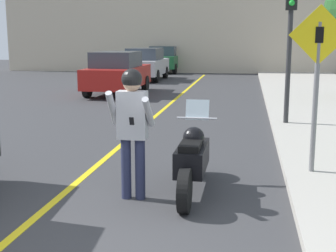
% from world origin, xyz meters
% --- Properties ---
extents(road_center_line, '(0.12, 36.00, 0.01)m').
position_xyz_m(road_center_line, '(-0.60, 6.00, 0.00)').
color(road_center_line, yellow).
rests_on(road_center_line, ground).
extents(building_backdrop, '(28.00, 1.20, 8.18)m').
position_xyz_m(building_backdrop, '(0.00, 26.00, 4.09)').
color(building_backdrop, beige).
rests_on(building_backdrop, ground).
extents(motorcycle, '(0.62, 2.22, 1.28)m').
position_xyz_m(motorcycle, '(1.22, 2.25, 0.49)').
color(motorcycle, black).
rests_on(motorcycle, ground).
extents(person_biker, '(0.59, 0.49, 1.82)m').
position_xyz_m(person_biker, '(0.44, 1.82, 1.13)').
color(person_biker, '#282D4C').
rests_on(person_biker, ground).
extents(crossing_sign, '(0.91, 0.08, 2.59)m').
position_xyz_m(crossing_sign, '(3.02, 3.21, 1.68)').
color(crossing_sign, slate).
rests_on(crossing_sign, sidewalk_curb).
extents(traffic_light, '(0.26, 0.30, 3.50)m').
position_xyz_m(traffic_light, '(2.95, 7.57, 2.57)').
color(traffic_light, '#2D2D30').
rests_on(traffic_light, sidewalk_curb).
extents(parked_car_red, '(1.88, 4.20, 1.68)m').
position_xyz_m(parked_car_red, '(-3.11, 13.69, 0.86)').
color(parked_car_red, black).
rests_on(parked_car_red, ground).
extents(parked_car_silver, '(1.88, 4.20, 1.68)m').
position_xyz_m(parked_car_silver, '(-3.34, 19.95, 0.86)').
color(parked_car_silver, black).
rests_on(parked_car_silver, ground).
extents(parked_car_green, '(1.88, 4.20, 1.68)m').
position_xyz_m(parked_car_green, '(-3.33, 25.74, 0.86)').
color(parked_car_green, black).
rests_on(parked_car_green, ground).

